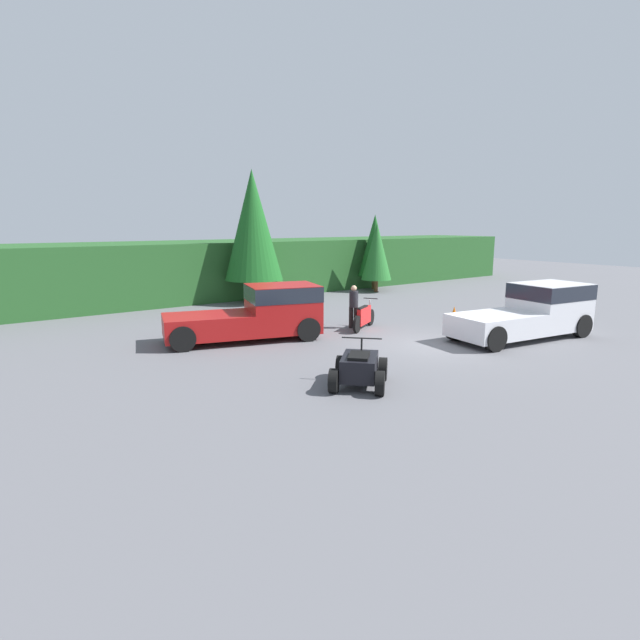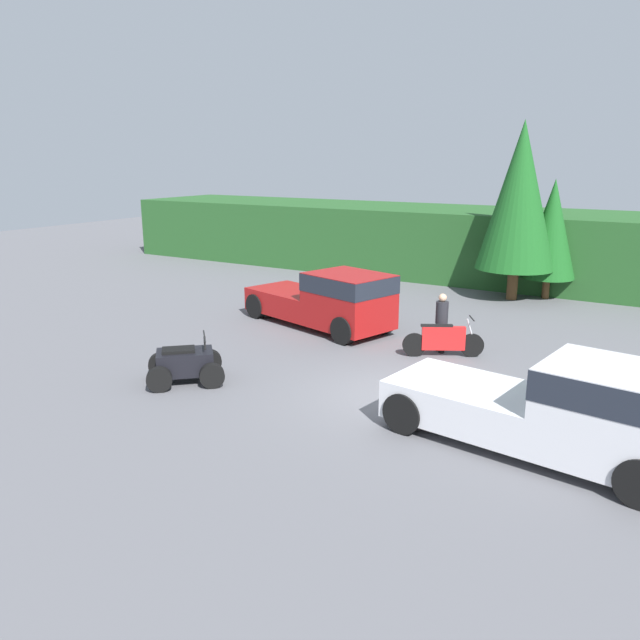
% 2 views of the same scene
% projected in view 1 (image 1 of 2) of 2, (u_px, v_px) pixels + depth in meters
% --- Properties ---
extents(ground_plane, '(80.00, 80.00, 0.00)m').
position_uv_depth(ground_plane, '(433.00, 345.00, 17.25)').
color(ground_plane, '#5B5B60').
extents(hillside_backdrop, '(44.00, 6.00, 3.12)m').
position_uv_depth(hillside_backdrop, '(227.00, 268.00, 29.61)').
color(hillside_backdrop, '#235123').
rests_on(hillside_backdrop, ground_plane).
extents(tree_left, '(3.02, 3.02, 6.86)m').
position_uv_depth(tree_left, '(253.00, 226.00, 25.68)').
color(tree_left, brown).
rests_on(tree_left, ground_plane).
extents(tree_mid_left, '(2.06, 2.06, 4.69)m').
position_uv_depth(tree_mid_left, '(264.00, 249.00, 27.24)').
color(tree_mid_left, brown).
rests_on(tree_mid_left, ground_plane).
extents(tree_mid_right, '(1.84, 1.84, 4.19)m').
position_uv_depth(tree_mid_right, '(377.00, 252.00, 30.26)').
color(tree_mid_right, brown).
rests_on(tree_mid_right, ground_plane).
extents(tree_right, '(2.07, 2.07, 4.70)m').
position_uv_depth(tree_right, '(375.00, 246.00, 31.52)').
color(tree_right, brown).
rests_on(tree_right, ground_plane).
extents(pickup_truck_red, '(5.80, 3.46, 1.95)m').
position_uv_depth(pickup_truck_red, '(260.00, 311.00, 17.97)').
color(pickup_truck_red, maroon).
rests_on(pickup_truck_red, ground_plane).
extents(pickup_truck_second, '(5.81, 2.82, 1.95)m').
position_uv_depth(pickup_truck_second, '(534.00, 310.00, 18.32)').
color(pickup_truck_second, silver).
rests_on(pickup_truck_second, ground_plane).
extents(dirt_bike, '(2.04, 1.25, 1.14)m').
position_uv_depth(dirt_bike, '(364.00, 317.00, 19.81)').
color(dirt_bike, black).
rests_on(dirt_bike, ground_plane).
extents(quad_atv, '(2.29, 2.27, 1.17)m').
position_uv_depth(quad_atv, '(359.00, 369.00, 12.83)').
color(quad_atv, black).
rests_on(quad_atv, ground_plane).
extents(rider_person, '(0.50, 0.50, 1.72)m').
position_uv_depth(rider_person, '(354.00, 305.00, 19.90)').
color(rider_person, black).
rests_on(rider_person, ground_plane).
extents(traffic_cone, '(0.42, 0.42, 0.55)m').
position_uv_depth(traffic_cone, '(454.00, 313.00, 21.99)').
color(traffic_cone, black).
rests_on(traffic_cone, ground_plane).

